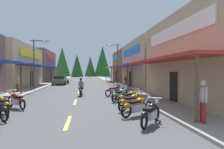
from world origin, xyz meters
TOP-DOWN VIEW (x-y plane):
  - ground at (0.00, 31.42)m, footprint 9.02×92.83m
  - sidewalk_left at (-5.59, 31.42)m, footprint 2.17×92.83m
  - sidewalk_right at (5.59, 31.42)m, footprint 2.17×92.83m
  - centerline_dashes at (0.00, 35.13)m, footprint 0.16×68.74m
  - storefront_left_middle at (-9.77, 27.47)m, footprint 8.06×13.89m
  - storefront_left_far at (-9.79, 42.93)m, footprint 8.08×13.33m
  - storefront_right_nearest at (10.07, 11.89)m, footprint 8.65×12.85m
  - storefront_right_middle at (10.50, 25.54)m, footprint 9.50×13.40m
  - storefront_right_far at (9.73, 38.57)m, footprint 7.97×11.36m
  - streetlamp_left at (-4.60, 21.76)m, footprint 1.98×0.30m
  - streetlamp_right at (4.61, 25.50)m, footprint 1.98×0.30m
  - motorcycle_parked_right_0 at (3.32, 6.62)m, footprint 1.37×1.77m
  - motorcycle_parked_right_1 at (3.21, 8.28)m, footprint 1.90×1.17m
  - motorcycle_parked_right_2 at (3.25, 9.68)m, footprint 1.82×1.30m
  - motorcycle_parked_right_3 at (3.52, 11.38)m, footprint 1.88×1.20m
  - motorcycle_parked_right_4 at (3.15, 13.00)m, footprint 1.52×1.65m
  - motorcycle_parked_right_5 at (3.38, 14.46)m, footprint 1.58×1.59m
  - motorcycle_parked_right_6 at (3.19, 16.05)m, footprint 1.86×1.24m
  - motorcycle_parked_left_3 at (-3.47, 9.67)m, footprint 1.37×1.77m
  - motorcycle_parked_left_4 at (-3.24, 11.05)m, footprint 1.53×1.64m
  - rider_cruising_lead at (0.31, 16.63)m, footprint 0.60×2.14m
  - pedestrian_by_shop at (5.83, 24.38)m, footprint 0.53×0.38m
  - pedestrian_browsing at (-6.04, 19.83)m, footprint 0.43×0.45m
  - pedestrian_waiting at (5.30, 6.21)m, footprint 0.27×0.57m
  - parked_car_curbside at (-3.31, 31.85)m, footprint 2.29×4.41m
  - treeline_backdrop at (-0.23, 78.79)m, footprint 22.28×9.30m

SIDE VIEW (x-z plane):
  - ground at x=0.00m, z-range -0.10..0.00m
  - centerline_dashes at x=0.00m, z-range 0.00..0.01m
  - sidewalk_left at x=-5.59m, z-range 0.00..0.12m
  - sidewalk_right at x=5.59m, z-range 0.00..0.12m
  - motorcycle_parked_right_0 at x=3.32m, z-range -0.03..1.01m
  - motorcycle_parked_right_1 at x=3.21m, z-range -0.03..1.01m
  - motorcycle_parked_right_2 at x=3.25m, z-range -0.03..1.01m
  - motorcycle_parked_right_3 at x=3.52m, z-range -0.03..1.01m
  - motorcycle_parked_right_4 at x=3.15m, z-range -0.03..1.01m
  - motorcycle_parked_right_5 at x=3.38m, z-range -0.03..1.01m
  - motorcycle_parked_right_6 at x=3.19m, z-range -0.03..1.01m
  - motorcycle_parked_left_3 at x=-3.47m, z-range -0.03..1.01m
  - motorcycle_parked_left_4 at x=-3.24m, z-range -0.03..1.01m
  - rider_cruising_lead at x=0.31m, z-range -0.13..1.44m
  - parked_car_curbside at x=-3.31m, z-range -0.01..1.39m
  - pedestrian_by_shop at x=5.83m, z-range 0.13..1.77m
  - pedestrian_browsing at x=-6.04m, z-range 0.15..1.91m
  - pedestrian_waiting at x=5.30m, z-range 0.16..1.97m
  - storefront_left_middle at x=-9.77m, z-range 0.00..5.63m
  - storefront_right_far at x=9.73m, z-range 0.00..6.07m
  - storefront_right_middle at x=10.50m, z-range 0.00..6.10m
  - storefront_right_nearest at x=10.07m, z-range 0.00..6.14m
  - storefront_left_far at x=-9.79m, z-range 0.00..6.37m
  - streetlamp_left at x=-4.60m, z-range 0.89..6.47m
  - streetlamp_right at x=4.61m, z-range 0.90..6.64m
  - treeline_backdrop at x=-0.23m, z-range -0.58..11.44m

